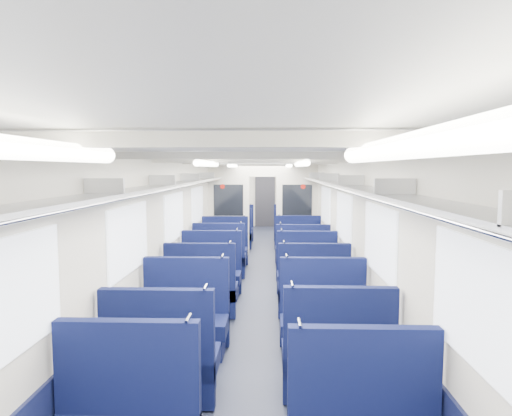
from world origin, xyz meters
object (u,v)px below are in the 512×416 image
object	(u,v)px
seat_8	(162,365)
seat_13	(313,293)
seat_18	(225,251)
seat_16	(220,260)
seat_9	(337,362)
bulkhead	(263,207)
seat_12	(202,293)
seat_21	(293,236)
seat_20	(233,236)
seat_23	(291,230)
seat_14	(211,276)
seat_17	(302,262)
seat_15	(307,277)
seat_10	(185,323)
seat_19	(298,250)
end_door	(265,200)
seat_22	(236,231)
seat_11	(324,324)

from	to	relation	value
seat_8	seat_13	distance (m)	2.96
seat_18	seat_16	bearing A→B (deg)	-90.00
seat_9	bulkhead	bearing A→B (deg)	96.66
bulkhead	seat_12	world-z (taller)	bulkhead
seat_21	seat_20	bearing A→B (deg)	179.58
seat_8	seat_23	bearing A→B (deg)	79.65
seat_8	seat_14	xyz separation A→B (m)	(0.00, 3.42, 0.00)
seat_12	seat_17	size ratio (longest dim) A/B	1.00
seat_12	seat_14	size ratio (longest dim) A/B	1.00
seat_15	seat_23	size ratio (longest dim) A/B	1.00
seat_9	seat_21	world-z (taller)	same
seat_10	seat_17	bearing A→B (deg)	64.43
seat_17	seat_19	world-z (taller)	same
end_door	seat_22	world-z (taller)	end_door
seat_21	seat_13	bearing A→B (deg)	-90.00
end_door	seat_20	world-z (taller)	end_door
end_door	seat_16	distance (m)	7.97
bulkhead	seat_17	world-z (taller)	bulkhead
seat_10	seat_22	world-z (taller)	same
seat_9	seat_20	distance (m)	7.98
seat_16	seat_17	size ratio (longest dim) A/B	1.00
seat_12	end_door	bearing A→B (deg)	85.37
seat_8	seat_19	bearing A→B (deg)	74.30
seat_18	seat_15	bearing A→B (deg)	-54.04
seat_10	seat_23	size ratio (longest dim) A/B	1.00
seat_23	seat_16	bearing A→B (deg)	-110.95
seat_19	seat_23	xyz separation A→B (m)	(0.00, 3.19, 0.00)
seat_8	seat_16	xyz separation A→B (m)	(0.00, 4.76, 0.00)
end_door	seat_8	xyz separation A→B (m)	(-0.83, -12.66, -0.64)
seat_14	seat_19	distance (m)	2.99
bulkhead	seat_9	xyz separation A→B (m)	(0.83, -7.11, -0.88)
seat_10	seat_15	bearing A→B (deg)	54.13
seat_16	seat_20	xyz separation A→B (m)	(0.00, 3.17, 0.00)
seat_18	seat_23	distance (m)	3.77
seat_9	seat_22	xyz separation A→B (m)	(-1.66, 8.84, 0.00)
seat_9	seat_23	bearing A→B (deg)	90.00
seat_19	seat_18	bearing A→B (deg)	-173.11
seat_11	seat_16	size ratio (longest dim) A/B	1.00
seat_8	seat_12	xyz separation A→B (m)	(0.00, 2.41, 0.00)
seat_10	seat_22	xyz separation A→B (m)	(0.00, 7.84, 0.00)
seat_19	seat_13	bearing A→B (deg)	-90.00
seat_14	seat_9	bearing A→B (deg)	-63.31
end_door	bulkhead	distance (m)	5.44
seat_8	seat_19	world-z (taller)	same
seat_8	seat_13	size ratio (longest dim) A/B	1.00
end_door	seat_20	xyz separation A→B (m)	(-0.83, -4.74, -0.64)
seat_10	seat_13	size ratio (longest dim) A/B	1.00
seat_10	end_door	bearing A→B (deg)	85.89
seat_11	seat_23	world-z (taller)	same
seat_11	seat_13	world-z (taller)	same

